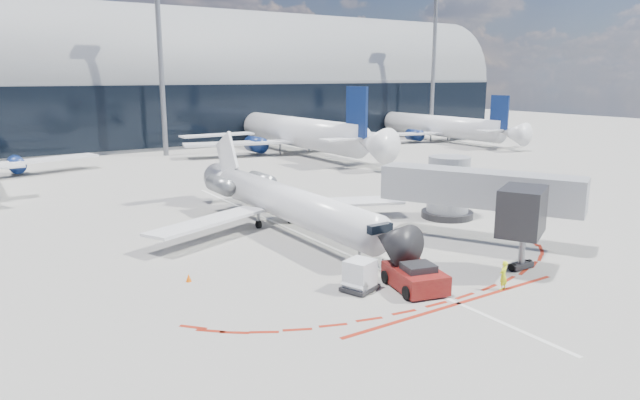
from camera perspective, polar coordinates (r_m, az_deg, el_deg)
ground at (r=37.27m, az=0.77°, el=-4.59°), size 260.00×260.00×0.00m
apron_centerline at (r=38.87m, az=-0.87°, el=-3.86°), size 0.25×40.00×0.01m
apron_stop_bar at (r=28.97m, az=13.69°, el=-10.02°), size 14.00×0.25×0.01m
terminal_building at (r=96.70m, az=-21.47°, el=10.13°), size 150.00×24.15×24.00m
jet_bridge at (r=40.58m, az=14.78°, el=0.79°), size 10.03×15.20×4.90m
light_mast_centre at (r=81.53m, az=-15.64°, el=13.06°), size 0.70×0.70×25.00m
light_mast_east at (r=107.83m, az=11.28°, el=12.99°), size 0.70×0.70×25.00m
regional_jet at (r=40.75m, az=-3.80°, el=-0.05°), size 20.59×25.39×6.36m
pushback_tug at (r=30.16m, az=9.49°, el=-7.61°), size 3.08×5.74×1.46m
ramp_worker at (r=31.07m, az=17.86°, el=-7.19°), size 0.64×0.49×1.56m
uld_container at (r=29.59m, az=4.01°, el=-7.54°), size 2.13×1.98×1.63m
safety_cone_left at (r=31.71m, az=-13.00°, el=-7.58°), size 0.31×0.31×0.43m
bg_airliner_2 at (r=82.44m, az=-2.96°, el=8.96°), size 37.10×39.28×12.00m
bg_airliner_3 at (r=99.27m, az=11.59°, el=8.71°), size 30.88×32.69×9.99m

